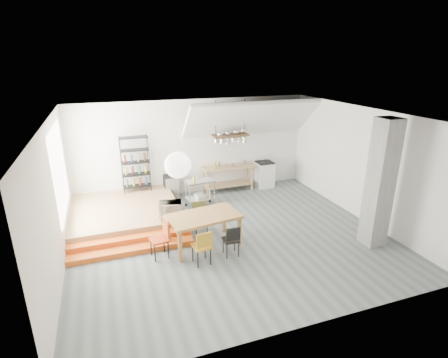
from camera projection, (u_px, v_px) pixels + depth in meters
name	position (u px, v px, depth m)	size (l,w,h in m)	color
floor	(230.00, 237.00, 9.23)	(8.00, 8.00, 0.00)	#566063
wall_back	(194.00, 147.00, 11.81)	(8.00, 0.04, 3.20)	silver
wall_left	(54.00, 200.00, 7.44)	(0.04, 7.00, 3.20)	silver
wall_right	(361.00, 164.00, 9.96)	(0.04, 7.00, 3.20)	silver
ceiling	(230.00, 115.00, 8.17)	(8.00, 7.00, 0.02)	white
slope_ceiling	(251.00, 119.00, 11.53)	(4.40, 1.80, 0.15)	white
window_pane	(60.00, 171.00, 8.72)	(0.02, 2.50, 2.20)	white
platform	(125.00, 213.00, 10.16)	(3.00, 3.00, 0.40)	#98754C
step_lower	(133.00, 250.00, 8.47)	(3.00, 0.35, 0.13)	#D25818
step_upper	(131.00, 241.00, 8.75)	(3.00, 0.35, 0.27)	#D25818
concrete_column	(380.00, 184.00, 8.40)	(0.50, 0.50, 3.20)	slate
kitchen_counter	(228.00, 174.00, 12.17)	(1.80, 0.60, 0.91)	#98754C
stove	(264.00, 174.00, 12.66)	(0.60, 0.60, 1.18)	white
pot_rack	(231.00, 137.00, 11.53)	(1.20, 0.50, 1.43)	#452E1B
wire_shelving	(135.00, 163.00, 11.01)	(0.88, 0.38, 1.80)	black
microwave_shelf	(171.00, 214.00, 9.28)	(0.60, 0.40, 0.16)	#98754C
paper_lantern	(178.00, 165.00, 7.82)	(0.60, 0.60, 0.60)	white
dining_table	(203.00, 219.00, 8.56)	(1.87, 1.22, 0.83)	olive
chair_mustard	(202.00, 245.00, 7.82)	(0.44, 0.44, 0.85)	#B6871F
chair_black	(232.00, 238.00, 8.17)	(0.37, 0.37, 0.79)	black
chair_olive	(199.00, 214.00, 9.40)	(0.39, 0.39, 0.83)	brown
chair_red	(162.00, 236.00, 8.16)	(0.46, 0.46, 0.88)	#C5461C
rolling_cart	(200.00, 190.00, 10.91)	(0.92, 0.57, 0.87)	silver
mini_fridge	(171.00, 187.00, 11.66)	(0.46, 0.46, 0.78)	black
microwave	(170.00, 208.00, 9.22)	(0.58, 0.39, 0.32)	beige
bowl	(233.00, 165.00, 12.07)	(0.24, 0.24, 0.06)	silver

